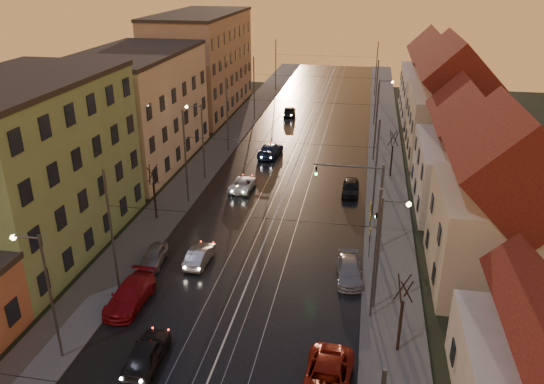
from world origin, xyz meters
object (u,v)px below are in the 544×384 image
Objects in this scene: traffic_light_mast at (368,196)px; driving_car_2 at (243,184)px; driving_car_3 at (270,150)px; parked_right_1 at (349,271)px; parked_left_3 at (154,256)px; parked_right_2 at (351,188)px; street_lamp_0 at (43,285)px; driving_car_0 at (147,352)px; driving_car_1 at (200,255)px; parked_right_0 at (327,381)px; street_lamp_1 at (384,244)px; street_lamp_3 at (380,104)px; driving_car_4 at (289,111)px; street_lamp_2 at (200,134)px; parked_left_2 at (130,295)px.

driving_car_2 is (-12.24, 9.99, -3.99)m from traffic_light_mast.
driving_car_3 is 27.15m from parked_right_1.
parked_left_3 is at bearing 86.13° from driving_car_3.
parked_right_2 reaches higher than parked_right_1.
driving_car_2 is 1.21× the size of parked_left_3.
driving_car_2 is (4.86, 25.99, -4.27)m from street_lamp_0.
traffic_light_mast is at bearing -129.78° from driving_car_0.
driving_car_3 reaches higher than parked_right_1.
driving_car_1 is 15.61m from parked_right_0.
street_lamp_3 is (0.00, 36.00, 0.00)m from street_lamp_1.
driving_car_0 is at bearing 93.34° from driving_car_2.
driving_car_1 reaches higher than driving_car_2.
driving_car_1 is 0.72× the size of parked_right_0.
parked_right_0 is at bearing 110.48° from driving_car_3.
driving_car_2 is 1.04× the size of driving_car_4.
street_lamp_2 is 22.84m from parked_left_2.
driving_car_1 is (4.92, -16.43, -4.23)m from street_lamp_2.
parked_left_2 is at bearing -59.82° from driving_car_0.
street_lamp_0 is at bearing -102.80° from parked_left_3.
driving_car_1 is 18.53m from parked_right_2.
street_lamp_1 reaches higher than driving_car_2.
driving_car_4 is at bearing 84.47° from street_lamp_0.
parked_left_2 is (-3.75, -30.81, -0.01)m from driving_car_3.
driving_car_3 is 25.90m from parked_left_3.
parked_left_2 is 14.60m from parked_right_0.
street_lamp_0 is at bearing -150.16° from parked_right_1.
traffic_light_mast is at bearing -82.19° from parked_right_2.
driving_car_4 is (-0.45, 18.16, -0.03)m from driving_car_3.
parked_right_2 is at bearing 104.56° from driving_car_4.
street_lamp_3 is 32.98m from parked_right_1.
parked_right_0 is at bearing -98.63° from parked_right_1.
parked_right_0 is at bearing 175.18° from driving_car_0.
driving_car_1 is at bearing 83.84° from driving_car_4.
street_lamp_0 is 1.97× the size of parked_right_2.
parked_right_0 is at bearing -90.52° from parked_right_2.
street_lamp_2 is 27.44m from driving_car_4.
street_lamp_2 is 2.19× the size of parked_left_3.
parked_right_2 is (-2.66, 18.75, -4.19)m from street_lamp_1.
driving_car_3 is at bearing -92.45° from driving_car_2.
driving_car_4 reaches higher than parked_left_3.
street_lamp_1 is 15.51m from driving_car_0.
driving_car_4 is 0.98× the size of parked_right_1.
driving_car_0 is at bearing -178.96° from parked_right_0.
traffic_light_mast is 16.86m from parked_left_3.
parked_left_3 is 0.90× the size of parked_right_2.
street_lamp_3 is 37.32m from parked_left_3.
street_lamp_0 is at bearing -108.65° from parked_left_2.
street_lamp_2 is at bearing 175.03° from parked_right_2.
driving_car_1 is (-12.18, -4.43, -3.95)m from traffic_light_mast.
street_lamp_2 is 1.54× the size of driving_car_3.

